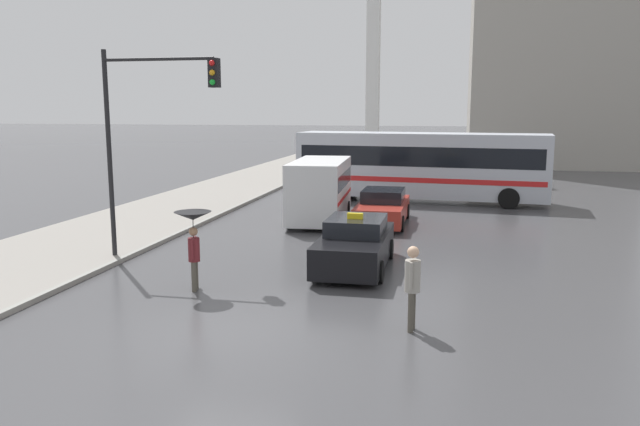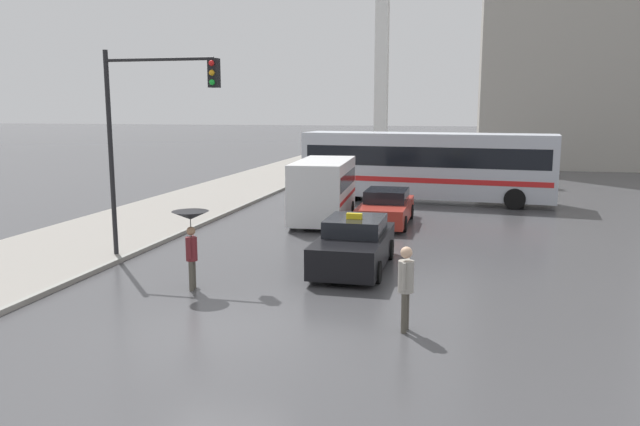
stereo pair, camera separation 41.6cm
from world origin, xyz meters
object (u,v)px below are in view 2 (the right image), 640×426
at_px(sedan_red, 386,208).
at_px(pedestrian_with_umbrella, 191,229).
at_px(pedestrian_man, 406,281).
at_px(monument_cross, 383,5).
at_px(traffic_light, 150,117).
at_px(ambulance_van, 323,188).
at_px(taxi, 354,245).
at_px(city_bus, 426,164).

height_order(sedan_red, pedestrian_with_umbrella, pedestrian_with_umbrella).
height_order(pedestrian_man, monument_cross, monument_cross).
xyz_separation_m(traffic_light, monument_cross, (2.88, 28.32, 7.35)).
xyz_separation_m(ambulance_van, traffic_light, (-3.43, -7.57, 2.91)).
distance_m(pedestrian_with_umbrella, pedestrian_man, 5.81).
distance_m(taxi, pedestrian_with_umbrella, 4.79).
height_order(taxi, pedestrian_with_umbrella, pedestrian_with_umbrella).
bearing_deg(traffic_light, pedestrian_man, -28.80).
xyz_separation_m(ambulance_van, city_bus, (3.66, 6.49, 0.48)).
height_order(sedan_red, ambulance_van, ambulance_van).
bearing_deg(pedestrian_man, pedestrian_with_umbrella, -101.52).
distance_m(traffic_light, monument_cross, 29.40).
bearing_deg(ambulance_van, pedestrian_man, 106.85).
height_order(sedan_red, pedestrian_man, pedestrian_man).
relative_size(taxi, pedestrian_man, 2.46).
distance_m(taxi, ambulance_van, 7.57).
relative_size(taxi, monument_cross, 0.21).
distance_m(pedestrian_with_umbrella, monument_cross, 32.48).
xyz_separation_m(taxi, monument_cross, (-3.08, 27.85, 10.95)).
relative_size(city_bus, pedestrian_man, 6.88).
bearing_deg(taxi, pedestrian_man, 111.79).
xyz_separation_m(sedan_red, ambulance_van, (-2.54, -0.01, 0.74)).
height_order(ambulance_van, pedestrian_man, ambulance_van).
xyz_separation_m(pedestrian_with_umbrella, pedestrian_man, (5.52, -1.77, -0.50)).
bearing_deg(city_bus, pedestrian_man, 8.14).
bearing_deg(pedestrian_man, traffic_light, -112.57).
bearing_deg(ambulance_van, sedan_red, 176.55).
distance_m(taxi, pedestrian_man, 5.18).
height_order(city_bus, monument_cross, monument_cross).
bearing_deg(monument_cross, ambulance_van, -88.50).
height_order(pedestrian_with_umbrella, traffic_light, traffic_light).
bearing_deg(traffic_light, taxi, 4.46).
xyz_separation_m(city_bus, pedestrian_man, (0.79, -18.39, -0.78)).
bearing_deg(ambulance_van, taxi, 105.97).
xyz_separation_m(taxi, ambulance_van, (-2.54, 7.10, 0.69)).
bearing_deg(sedan_red, ambulance_van, 0.22).
relative_size(taxi, ambulance_van, 0.85).
distance_m(city_bus, monument_cross, 17.79).
relative_size(taxi, traffic_light, 0.71).
bearing_deg(city_bus, monument_cross, -157.87).
relative_size(ambulance_van, traffic_light, 0.84).
distance_m(city_bus, pedestrian_man, 18.43).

